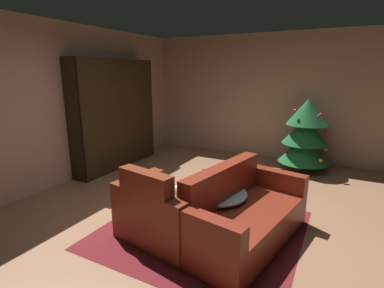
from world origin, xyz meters
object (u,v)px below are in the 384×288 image
at_px(armchair_red, 163,214).
at_px(couch_red, 242,216).
at_px(decorated_tree, 305,134).
at_px(coffee_table, 216,195).
at_px(bookshelf_unit, 121,116).
at_px(bottle_on_table, 204,180).
at_px(book_stack_on_table, 213,191).

xyz_separation_m(armchair_red, couch_red, (0.80, 0.42, -0.03)).
bearing_deg(decorated_tree, coffee_table, -103.30).
relative_size(armchair_red, decorated_tree, 0.81).
bearing_deg(bookshelf_unit, bottle_on_table, -28.68).
relative_size(bookshelf_unit, book_stack_on_table, 10.83).
relative_size(couch_red, coffee_table, 2.42).
bearing_deg(bookshelf_unit, coffee_table, -27.97).
xyz_separation_m(couch_red, decorated_tree, (0.29, 2.95, 0.43)).
bearing_deg(armchair_red, decorated_tree, 72.10).
xyz_separation_m(bottle_on_table, decorated_tree, (0.87, 2.76, 0.17)).
height_order(bookshelf_unit, bottle_on_table, bookshelf_unit).
relative_size(armchair_red, bottle_on_table, 4.60).
xyz_separation_m(bookshelf_unit, armchair_red, (2.31, -2.00, -0.71)).
distance_m(bottle_on_table, decorated_tree, 2.90).
xyz_separation_m(bookshelf_unit, coffee_table, (2.73, -1.45, -0.61)).
relative_size(bookshelf_unit, bottle_on_table, 8.67).
distance_m(book_stack_on_table, bottle_on_table, 0.22).
distance_m(bookshelf_unit, bottle_on_table, 2.92).
height_order(bookshelf_unit, couch_red, bookshelf_unit).
bearing_deg(couch_red, decorated_tree, 84.40).
bearing_deg(couch_red, armchair_red, -152.36).
bearing_deg(coffee_table, couch_red, -19.09).
xyz_separation_m(armchair_red, coffee_table, (0.42, 0.55, 0.10)).
height_order(armchair_red, bottle_on_table, armchair_red).
bearing_deg(book_stack_on_table, couch_red, -11.12).
bearing_deg(bookshelf_unit, armchair_red, -40.90).
xyz_separation_m(coffee_table, bottle_on_table, (-0.20, 0.07, 0.14)).
xyz_separation_m(armchair_red, decorated_tree, (1.09, 3.37, 0.41)).
relative_size(armchair_red, coffee_table, 1.49).
height_order(coffee_table, bottle_on_table, bottle_on_table).
distance_m(bookshelf_unit, armchair_red, 3.14).
bearing_deg(decorated_tree, armchair_red, -107.90).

